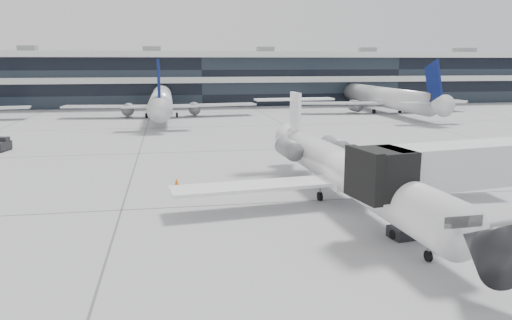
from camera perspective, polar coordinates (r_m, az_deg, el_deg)
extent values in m
plane|color=gray|center=(33.51, 2.21, -4.88)|extent=(220.00, 220.00, 0.00)
cube|color=black|center=(113.75, -6.58, 9.03)|extent=(170.00, 22.00, 10.00)
cylinder|color=white|center=(32.46, 10.92, -1.60)|extent=(3.67, 23.07, 2.58)
cone|color=black|center=(21.79, 24.58, -8.85)|extent=(2.71, 2.80, 2.58)
cone|color=white|center=(44.42, 4.26, 2.40)|extent=(2.60, 3.18, 2.46)
cube|color=white|center=(31.61, -0.24, -2.99)|extent=(10.75, 3.70, 0.21)
cube|color=white|center=(36.30, 19.33, -1.76)|extent=(10.58, 2.72, 0.21)
cylinder|color=slate|center=(38.98, 3.77, 1.30)|extent=(1.59, 3.32, 1.44)
cylinder|color=slate|center=(40.21, 9.01, 1.49)|extent=(1.59, 3.32, 1.44)
cube|color=white|center=(43.61, 4.52, 4.89)|extent=(0.39, 2.50, 4.31)
cube|color=white|center=(43.83, 4.40, 6.94)|extent=(6.96, 1.86, 0.15)
cylinder|color=black|center=(25.31, 19.08, -10.33)|extent=(0.20, 0.54, 0.54)
cylinder|color=black|center=(34.12, 7.31, -4.14)|extent=(0.26, 0.62, 0.61)
cylinder|color=black|center=(35.18, 11.72, -3.81)|extent=(0.26, 0.62, 0.61)
cube|color=silver|center=(30.29, 24.41, -0.32)|extent=(12.49, 4.45, 2.28)
cube|color=black|center=(26.38, 14.45, -1.44)|extent=(2.71, 3.14, 2.45)
cylinder|color=slate|center=(27.84, 16.76, -6.12)|extent=(0.39, 0.39, 2.45)
cube|color=black|center=(28.12, 16.66, -7.91)|extent=(1.76, 1.47, 0.61)
cone|color=orange|center=(38.27, -9.07, -2.50)|extent=(0.38, 0.38, 0.60)
cube|color=orange|center=(38.34, -9.06, -2.91)|extent=(0.41, 0.41, 0.03)
cube|color=black|center=(58.70, -27.15, 1.44)|extent=(1.79, 2.48, 0.91)
cube|color=black|center=(59.05, -26.96, 2.11)|extent=(1.29, 1.14, 0.51)
cylinder|color=black|center=(59.72, -27.20, 1.26)|extent=(0.28, 0.48, 0.45)
cylinder|color=black|center=(59.17, -26.27, 1.26)|extent=(0.28, 0.48, 0.45)
cylinder|color=black|center=(57.78, -27.04, 0.98)|extent=(0.28, 0.48, 0.45)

